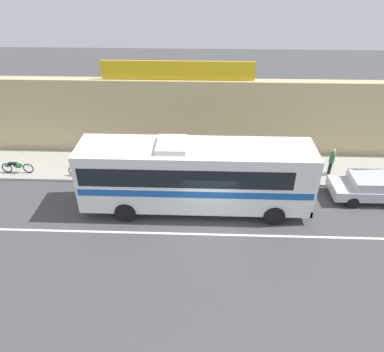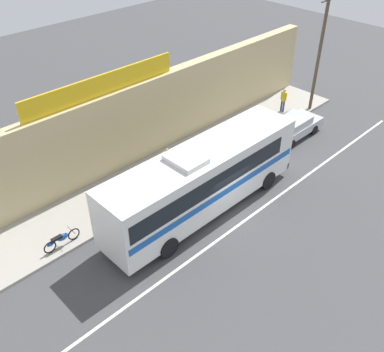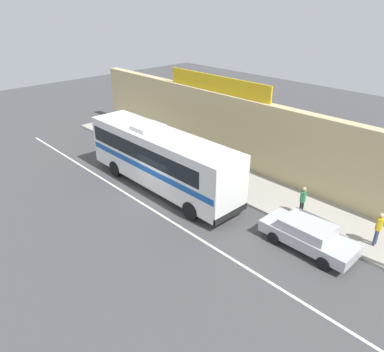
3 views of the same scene
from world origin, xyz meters
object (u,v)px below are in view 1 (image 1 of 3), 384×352
at_px(motorcycle_blue, 83,169).
at_px(pedestrian_far_right, 209,156).
at_px(parked_car, 373,187).
at_px(pedestrian_by_curb, 332,160).
at_px(motorcycle_black, 17,166).
at_px(intercity_bus, 194,174).

xyz_separation_m(motorcycle_blue, pedestrian_far_right, (7.31, 0.88, 0.56)).
xyz_separation_m(parked_car, pedestrian_far_right, (-8.70, 2.35, 0.39)).
bearing_deg(pedestrian_by_curb, parked_car, -52.54).
distance_m(pedestrian_far_right, pedestrian_by_curb, 7.06).
bearing_deg(pedestrian_by_curb, motorcycle_black, -178.49).
xyz_separation_m(intercity_bus, motorcycle_black, (-10.53, 2.77, -1.50)).
bearing_deg(intercity_bus, motorcycle_black, 165.28).
relative_size(parked_car, pedestrian_far_right, 2.62).
height_order(parked_car, pedestrian_far_right, pedestrian_far_right).
height_order(motorcycle_blue, pedestrian_by_curb, pedestrian_by_curb).
relative_size(intercity_bus, pedestrian_by_curb, 6.75).
relative_size(motorcycle_black, pedestrian_far_right, 1.12).
distance_m(motorcycle_black, motorcycle_blue, 4.02).
bearing_deg(intercity_bus, pedestrian_by_curb, 22.49).
relative_size(intercity_bus, motorcycle_blue, 6.11).
xyz_separation_m(motorcycle_black, pedestrian_far_right, (11.33, 0.70, 0.56)).
relative_size(intercity_bus, pedestrian_far_right, 6.71).
height_order(intercity_bus, motorcycle_black, intercity_bus).
bearing_deg(intercity_bus, pedestrian_far_right, 77.08).
height_order(motorcycle_black, motorcycle_blue, same).
height_order(intercity_bus, parked_car, intercity_bus).
relative_size(motorcycle_blue, pedestrian_by_curb, 1.10).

